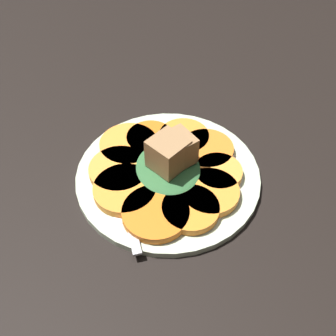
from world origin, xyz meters
TOP-DOWN VIEW (x-y plane):
  - table_slab at (0.00, 0.00)cm, footprint 120.00×120.00cm
  - plate at (0.00, 0.00)cm, footprint 25.07×25.07cm
  - carrot_slice_0 at (-2.36, 6.26)cm, footprint 7.63×7.63cm
  - carrot_slice_1 at (-5.60, 3.88)cm, footprint 7.29×7.29cm
  - carrot_slice_2 at (-6.57, -0.91)cm, footprint 6.87×6.87cm
  - carrot_slice_3 at (-6.12, -4.18)cm, footprint 8.30×8.30cm
  - carrot_slice_4 at (-1.78, -6.36)cm, footprint 8.21×8.21cm
  - carrot_slice_5 at (1.79, -6.28)cm, footprint 8.25×8.25cm
  - carrot_slice_6 at (6.48, -3.31)cm, footprint 8.46×8.46cm
  - carrot_slice_7 at (7.00, 1.05)cm, footprint 7.25×7.25cm
  - carrot_slice_8 at (5.09, 4.24)cm, footprint 7.62×7.62cm
  - carrot_slice_9 at (2.13, 6.42)cm, footprint 6.49×6.49cm
  - center_pile at (-0.22, 0.44)cm, footprint 10.14×9.13cm
  - fork at (1.23, -6.56)cm, footprint 19.46×2.39cm

SIDE VIEW (x-z plane):
  - table_slab at x=0.00cm, z-range 0.00..2.00cm
  - plate at x=0.00cm, z-range 1.99..3.04cm
  - fork at x=1.23cm, z-range 3.10..3.50cm
  - carrot_slice_0 at x=-2.36cm, z-range 3.10..4.19cm
  - carrot_slice_1 at x=-5.60cm, z-range 3.10..4.19cm
  - carrot_slice_2 at x=-6.57cm, z-range 3.10..4.19cm
  - carrot_slice_3 at x=-6.12cm, z-range 3.10..4.19cm
  - carrot_slice_4 at x=-1.78cm, z-range 3.10..4.19cm
  - carrot_slice_5 at x=1.79cm, z-range 3.10..4.19cm
  - carrot_slice_6 at x=6.48cm, z-range 3.10..4.19cm
  - carrot_slice_7 at x=7.00cm, z-range 3.10..4.19cm
  - carrot_slice_8 at x=5.09cm, z-range 3.10..4.19cm
  - carrot_slice_9 at x=2.13cm, z-range 3.10..4.19cm
  - center_pile at x=-0.22cm, z-range 2.49..8.47cm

